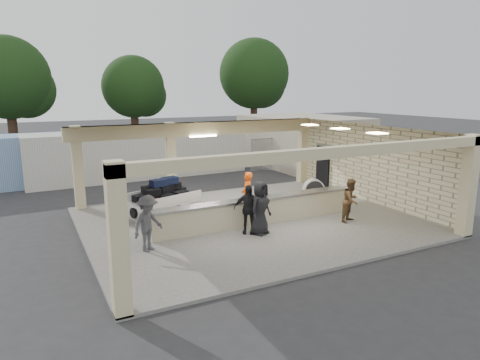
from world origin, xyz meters
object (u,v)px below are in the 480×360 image
passenger_a (351,200)px  car_dark (220,150)px  baggage_counter (256,211)px  drum_fan (314,190)px  car_white_a (270,146)px  car_white_b (295,143)px  luggage_cart (162,196)px  container_white (141,154)px  baggage_handler (247,195)px  passenger_b (248,209)px  passenger_d (260,208)px  passenger_c (148,223)px

passenger_a → car_dark: bearing=61.5°
baggage_counter → drum_fan: drum_fan is taller
car_white_a → car_white_b: bearing=-71.9°
luggage_cart → container_white: (1.37, 8.52, 0.43)m
drum_fan → baggage_handler: 3.77m
passenger_a → passenger_b: passenger_b is taller
luggage_cart → container_white: bearing=64.0°
baggage_counter → car_white_b: car_white_b is taller
passenger_d → car_white_a: size_ratio=0.36×
passenger_a → luggage_cart: bearing=125.2°
passenger_b → passenger_c: passenger_c is taller
passenger_d → car_white_a: passenger_d is taller
baggage_counter → passenger_b: 1.16m
passenger_c → car_dark: passenger_c is taller
passenger_a → passenger_d: passenger_d is taller
passenger_d → car_white_b: bearing=28.8°
baggage_counter → car_dark: bearing=70.5°
passenger_c → container_white: bearing=45.7°
car_white_a → container_white: size_ratio=0.41×
luggage_cart → passenger_c: (-1.50, -3.43, 0.07)m
baggage_handler → passenger_d: passenger_d is taller
passenger_b → car_white_b: size_ratio=0.34×
baggage_handler → car_white_a: 16.30m
baggage_handler → car_white_b: 17.94m
passenger_b → container_white: bearing=127.9°
container_white → passenger_d: bearing=-87.1°
passenger_c → passenger_d: passenger_d is taller
baggage_handler → container_white: size_ratio=0.14×
baggage_handler → car_dark: (5.05, 13.68, -0.27)m
baggage_counter → luggage_cart: luggage_cart is taller
luggage_cart → baggage_handler: 3.33m
drum_fan → car_white_a: size_ratio=0.20×
luggage_cart → car_dark: (7.93, 12.02, -0.19)m
baggage_counter → passenger_d: size_ratio=4.42×
drum_fan → passenger_c: 8.45m
baggage_counter → container_white: bearing=97.1°
passenger_c → car_dark: (9.43, 15.45, -0.27)m
baggage_handler → luggage_cart: bearing=-79.4°
baggage_handler → passenger_c: size_ratio=1.01×
baggage_counter → luggage_cart: (-2.76, 2.57, 0.32)m
car_dark → baggage_handler: bearing=165.8°
passenger_b → passenger_d: bearing=-1.9°
baggage_counter → passenger_b: (-0.74, -0.80, 0.37)m
container_white → passenger_a: bearing=-71.0°
passenger_b → passenger_d: 0.43m
passenger_b → passenger_d: (0.34, -0.25, 0.07)m
passenger_b → car_dark: bearing=103.7°
baggage_counter → passenger_a: (3.34, -1.37, 0.33)m
baggage_handler → passenger_a: bearing=95.2°
car_white_b → car_dark: car_white_b is taller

